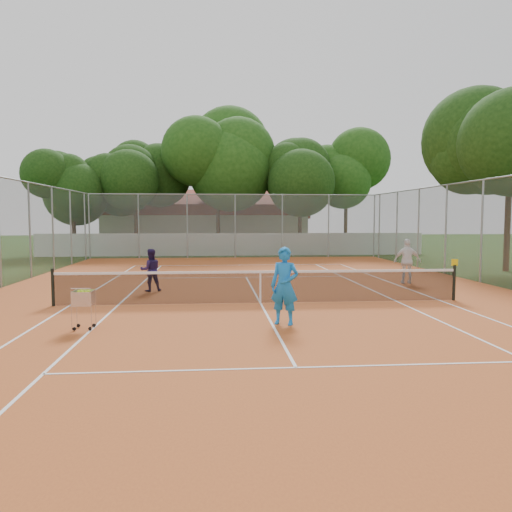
{
  "coord_description": "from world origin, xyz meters",
  "views": [
    {
      "loc": [
        -1.37,
        -14.51,
        2.53
      ],
      "look_at": [
        0.0,
        1.5,
        1.3
      ],
      "focal_mm": 35.0,
      "sensor_mm": 36.0,
      "label": 1
    }
  ],
  "objects": [
    {
      "name": "ground",
      "position": [
        0.0,
        0.0,
        0.0
      ],
      "size": [
        120.0,
        120.0,
        0.0
      ],
      "primitive_type": "plane",
      "color": "#19340E",
      "rests_on": "ground"
    },
    {
      "name": "court_pad",
      "position": [
        0.0,
        0.0,
        0.01
      ],
      "size": [
        18.0,
        34.0,
        0.02
      ],
      "primitive_type": "cube",
      "color": "#B25322",
      "rests_on": "ground"
    },
    {
      "name": "court_lines",
      "position": [
        0.0,
        0.0,
        0.02
      ],
      "size": [
        10.98,
        23.78,
        0.01
      ],
      "primitive_type": "cube",
      "color": "white",
      "rests_on": "court_pad"
    },
    {
      "name": "tennis_net",
      "position": [
        0.0,
        0.0,
        0.51
      ],
      "size": [
        11.88,
        0.1,
        0.98
      ],
      "primitive_type": "cube",
      "color": "black",
      "rests_on": "court_pad"
    },
    {
      "name": "perimeter_fence",
      "position": [
        0.0,
        0.0,
        2.0
      ],
      "size": [
        18.0,
        34.0,
        4.0
      ],
      "primitive_type": "cube",
      "color": "slate",
      "rests_on": "ground"
    },
    {
      "name": "boundary_wall",
      "position": [
        0.0,
        19.0,
        0.75
      ],
      "size": [
        26.0,
        0.3,
        1.5
      ],
      "primitive_type": "cube",
      "color": "white",
      "rests_on": "ground"
    },
    {
      "name": "clubhouse",
      "position": [
        -2.0,
        29.0,
        2.2
      ],
      "size": [
        16.4,
        9.0,
        4.4
      ],
      "primitive_type": "cube",
      "color": "beige",
      "rests_on": "ground"
    },
    {
      "name": "tropical_trees",
      "position": [
        0.0,
        22.0,
        5.0
      ],
      "size": [
        29.0,
        19.0,
        10.0
      ],
      "primitive_type": "cube",
      "color": "black",
      "rests_on": "ground"
    },
    {
      "name": "player_near",
      "position": [
        0.29,
        -2.97,
        0.94
      ],
      "size": [
        0.79,
        0.67,
        1.83
      ],
      "primitive_type": "imported",
      "rotation": [
        0.0,
        0.0,
        -0.42
      ],
      "color": "blue",
      "rests_on": "court_pad"
    },
    {
      "name": "player_far_left",
      "position": [
        -3.52,
        2.68,
        0.75
      ],
      "size": [
        0.83,
        0.72,
        1.46
      ],
      "primitive_type": "imported",
      "rotation": [
        0.0,
        0.0,
        3.41
      ],
      "color": "#221644",
      "rests_on": "court_pad"
    },
    {
      "name": "player_far_right",
      "position": [
        6.02,
        3.92,
        0.88
      ],
      "size": [
        1.06,
        0.59,
        1.72
      ],
      "primitive_type": "imported",
      "rotation": [
        0.0,
        0.0,
        2.97
      ],
      "color": "silver",
      "rests_on": "court_pad"
    },
    {
      "name": "ball_hopper",
      "position": [
        -4.29,
        -3.12,
        0.5
      ],
      "size": [
        0.54,
        0.54,
        0.96
      ],
      "primitive_type": "cube",
      "rotation": [
        0.0,
        0.0,
        0.19
      ],
      "color": "silver",
      "rests_on": "court_pad"
    }
  ]
}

